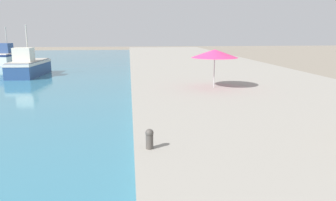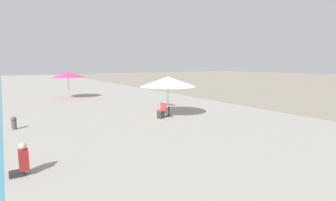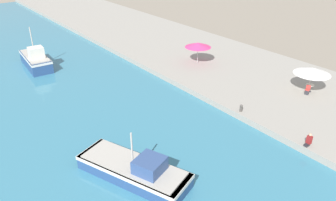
{
  "view_description": "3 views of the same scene",
  "coord_description": "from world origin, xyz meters",
  "px_view_note": "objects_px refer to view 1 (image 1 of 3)",
  "views": [
    {
      "loc": [
        -0.09,
        3.51,
        4.26
      ],
      "look_at": [
        1.5,
        16.97,
        1.4
      ],
      "focal_mm": 35.0,
      "sensor_mm": 36.0,
      "label": 1
    },
    {
      "loc": [
        0.16,
        -1.59,
        3.89
      ],
      "look_at": [
        8.81,
        12.07,
        1.6
      ],
      "focal_mm": 28.0,
      "sensor_mm": 36.0,
      "label": 2
    },
    {
      "loc": [
        -19.79,
        -2.51,
        14.5
      ],
      "look_at": [
        -4.0,
        18.0,
        1.2
      ],
      "focal_mm": 35.0,
      "sensor_mm": 36.0,
      "label": 3
    }
  ],
  "objects_px": {
    "fishing_boat_mid": "(29,66)",
    "fishing_boat_far": "(8,57)",
    "cafe_umbrella_white": "(215,54)",
    "mooring_bollard": "(149,138)"
  },
  "relations": [
    {
      "from": "fishing_boat_mid",
      "to": "fishing_boat_far",
      "type": "height_order",
      "value": "fishing_boat_mid"
    },
    {
      "from": "fishing_boat_mid",
      "to": "cafe_umbrella_white",
      "type": "bearing_deg",
      "value": -34.05
    },
    {
      "from": "fishing_boat_mid",
      "to": "fishing_boat_far",
      "type": "distance_m",
      "value": 14.36
    },
    {
      "from": "fishing_boat_mid",
      "to": "cafe_umbrella_white",
      "type": "xyz_separation_m",
      "value": [
        15.23,
        -11.86,
        1.86
      ]
    },
    {
      "from": "fishing_boat_mid",
      "to": "cafe_umbrella_white",
      "type": "distance_m",
      "value": 19.39
    },
    {
      "from": "fishing_boat_far",
      "to": "mooring_bollard",
      "type": "bearing_deg",
      "value": -54.42
    },
    {
      "from": "fishing_boat_mid",
      "to": "cafe_umbrella_white",
      "type": "relative_size",
      "value": 2.14
    },
    {
      "from": "fishing_boat_far",
      "to": "mooring_bollard",
      "type": "distance_m",
      "value": 39.54
    },
    {
      "from": "fishing_boat_mid",
      "to": "mooring_bollard",
      "type": "height_order",
      "value": "fishing_boat_mid"
    },
    {
      "from": "cafe_umbrella_white",
      "to": "mooring_bollard",
      "type": "bearing_deg",
      "value": -114.09
    }
  ]
}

